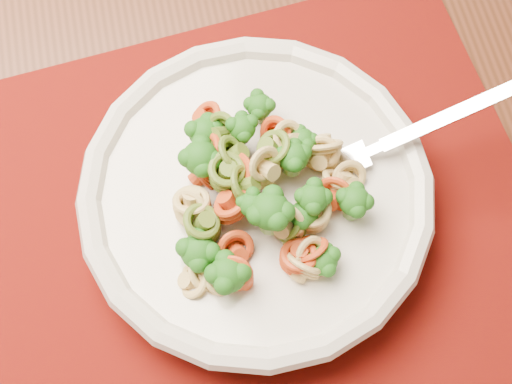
{
  "coord_description": "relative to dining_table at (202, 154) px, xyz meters",
  "views": [
    {
      "loc": [
        0.54,
        -0.86,
        1.26
      ],
      "look_at": [
        0.56,
        -0.66,
        0.75
      ],
      "focal_mm": 50.0,
      "sensor_mm": 36.0,
      "label": 1
    }
  ],
  "objects": [
    {
      "name": "fork",
      "position": [
        0.12,
        -0.07,
        0.13
      ],
      "size": [
        0.18,
        0.07,
        0.08
      ],
      "primitive_type": null,
      "rotation": [
        0.0,
        -0.35,
        0.25
      ],
      "color": "silver",
      "rests_on": "pasta_bowl"
    },
    {
      "name": "pasta_bowl",
      "position": [
        0.05,
        -0.09,
        0.12
      ],
      "size": [
        0.28,
        0.28,
        0.05
      ],
      "color": "silver",
      "rests_on": "placemat"
    },
    {
      "name": "placemat",
      "position": [
        0.03,
        -0.1,
        0.08
      ],
      "size": [
        0.56,
        0.48,
        0.0
      ],
      "primitive_type": "cube",
      "rotation": [
        0.0,
        0.0,
        0.23
      ],
      "color": "#611104",
      "rests_on": "dining_table"
    },
    {
      "name": "dining_table",
      "position": [
        0.0,
        0.0,
        0.0
      ],
      "size": [
        1.68,
        1.2,
        0.71
      ],
      "rotation": [
        0.0,
        0.0,
        0.14
      ],
      "color": "#512717",
      "rests_on": "ground"
    },
    {
      "name": "pasta_broccoli_heap",
      "position": [
        0.05,
        -0.09,
        0.13
      ],
      "size": [
        0.23,
        0.23,
        0.06
      ],
      "primitive_type": null,
      "color": "#D9B56B",
      "rests_on": "pasta_bowl"
    }
  ]
}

